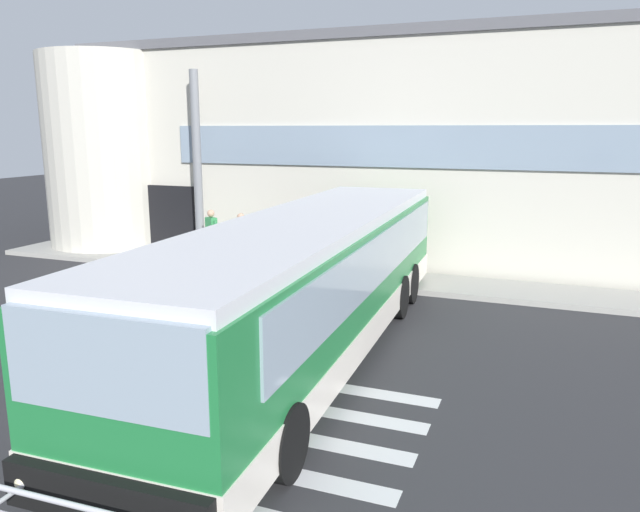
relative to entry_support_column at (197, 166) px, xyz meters
name	(u,v)px	position (x,y,z in m)	size (l,w,h in m)	color
ground_plane	(268,328)	(5.09, -5.40, -3.15)	(80.00, 90.00, 0.02)	#2B2B2D
bay_paint_stripes	(266,431)	(7.09, -9.60, -3.13)	(4.40, 3.96, 0.01)	silver
terminal_building	(381,148)	(4.41, 6.20, 0.44)	(21.86, 13.80, 7.18)	beige
boarding_curb	(340,276)	(5.09, -0.60, -3.06)	(24.06, 2.00, 0.15)	#9E9B93
entry_support_column	(197,166)	(0.00, 0.00, 0.00)	(0.28, 0.28, 5.98)	slate
bus_main_foreground	(310,287)	(6.53, -6.47, -1.80)	(3.02, 12.53, 2.70)	#1E7238
passenger_near_column	(212,233)	(0.80, -0.60, -2.06)	(0.53, 0.37, 1.68)	#2D2D33
passenger_by_doorway	(241,238)	(2.06, -0.96, -2.06)	(0.49, 0.40, 1.68)	#1E2338
passenger_at_curb_edge	(263,240)	(2.89, -1.14, -2.06)	(0.55, 0.36, 1.68)	#4C4233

